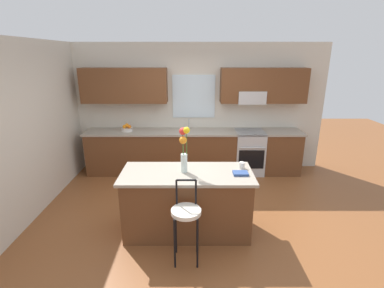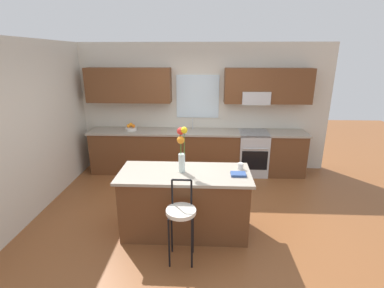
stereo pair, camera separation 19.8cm
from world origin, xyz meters
The scene contains 12 objects.
ground_plane centered at (0.00, 0.00, 0.00)m, with size 14.00×14.00×0.00m, color brown.
wall_left centered at (-2.56, 0.30, 1.35)m, with size 0.12×4.60×2.70m, color beige.
back_wall_assembly centered at (0.02, 1.98, 1.51)m, with size 5.60×0.50×2.70m.
counter_run centered at (0.00, 1.70, 0.47)m, with size 4.56×0.64×0.92m.
sink_faucet centered at (-0.10, 1.84, 1.06)m, with size 0.02×0.13×0.23m.
oven_range centered at (1.18, 1.68, 0.46)m, with size 0.60×0.64×0.92m.
kitchen_island centered at (-0.11, -0.48, 0.46)m, with size 1.81×0.79×0.92m.
bar_stool_near centered at (-0.11, -1.09, 0.64)m, with size 0.36×0.36×1.04m.
flower_vase centered at (-0.14, -0.46, 1.28)m, with size 0.14×0.14×0.64m.
mug_ceramic centered at (0.67, -0.33, 0.97)m, with size 0.08×0.08×0.09m, color silver.
cookbook centered at (0.62, -0.54, 0.94)m, with size 0.20×0.15×0.03m, color navy.
fruit_bowl_oranges centered at (-1.40, 1.70, 0.97)m, with size 0.24×0.24×0.16m.
Camera 2 is at (0.16, -4.02, 2.47)m, focal length 26.36 mm.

